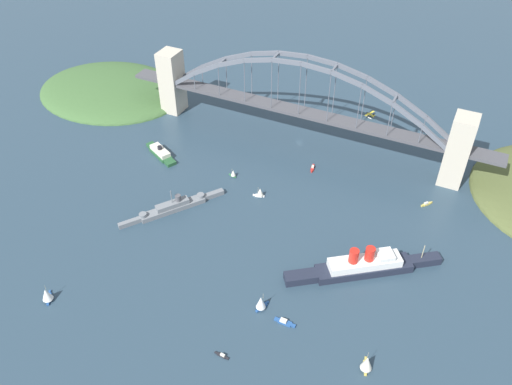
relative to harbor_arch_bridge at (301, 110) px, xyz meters
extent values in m
plane|color=#283D4C|center=(0.00, 0.00, -28.85)|extent=(1400.00, 1400.00, 0.00)
cube|color=#BCB29E|center=(-115.65, 0.00, -2.22)|extent=(15.75, 18.09, 53.26)
cube|color=#BCB29E|center=(115.65, 0.00, -2.22)|extent=(15.75, 18.09, 53.26)
cube|color=#47474C|center=(0.00, 0.00, -1.22)|extent=(215.54, 13.98, 2.40)
cube|color=#47474C|center=(-135.52, 0.00, -1.22)|extent=(24.00, 13.98, 2.40)
cube|color=#47474C|center=(135.52, 0.00, -1.22)|extent=(24.00, 13.98, 2.40)
cube|color=slate|center=(-100.54, -6.29, 6.38)|extent=(24.14, 1.80, 17.84)
cube|color=slate|center=(-78.20, -6.29, 19.89)|extent=(23.84, 1.80, 14.65)
cube|color=slate|center=(-55.85, -6.29, 30.02)|extent=(23.47, 1.80, 11.44)
cube|color=slate|center=(-33.51, -6.29, 36.77)|extent=(23.05, 1.80, 8.19)
cube|color=slate|center=(-11.17, -6.29, 40.15)|extent=(22.58, 1.80, 4.88)
cube|color=slate|center=(11.17, -6.29, 40.15)|extent=(22.58, 1.80, 4.88)
cube|color=slate|center=(33.51, -6.29, 36.77)|extent=(23.05, 1.80, 8.19)
cube|color=slate|center=(55.85, -6.29, 30.02)|extent=(23.47, 1.80, 11.44)
cube|color=slate|center=(78.20, -6.29, 19.89)|extent=(23.84, 1.80, 14.65)
cube|color=slate|center=(100.54, -6.29, 6.38)|extent=(24.14, 1.80, 17.84)
cube|color=slate|center=(-100.54, 6.29, 6.38)|extent=(24.14, 1.80, 17.84)
cube|color=slate|center=(-78.20, 6.29, 19.89)|extent=(23.84, 1.80, 14.65)
cube|color=slate|center=(-55.85, 6.29, 30.02)|extent=(23.47, 1.80, 11.44)
cube|color=slate|center=(-33.51, 6.29, 36.77)|extent=(23.05, 1.80, 8.19)
cube|color=slate|center=(-11.17, 6.29, 40.15)|extent=(22.58, 1.80, 4.88)
cube|color=slate|center=(11.17, 6.29, 40.15)|extent=(22.58, 1.80, 4.88)
cube|color=slate|center=(33.51, 6.29, 36.77)|extent=(23.05, 1.80, 8.19)
cube|color=slate|center=(55.85, 6.29, 30.02)|extent=(23.47, 1.80, 11.44)
cube|color=slate|center=(78.20, 6.29, 19.89)|extent=(23.84, 1.80, 14.65)
cube|color=slate|center=(100.54, 6.29, 6.38)|extent=(24.14, 1.80, 17.84)
cube|color=slate|center=(-111.71, 0.00, -1.22)|extent=(1.40, 12.59, 1.40)
cube|color=slate|center=(-67.03, 0.00, 25.80)|extent=(1.40, 12.59, 1.40)
cube|color=slate|center=(-22.34, 0.00, 39.30)|extent=(1.40, 12.59, 1.40)
cube|color=slate|center=(22.34, 0.00, 39.30)|extent=(1.40, 12.59, 1.40)
cube|color=slate|center=(67.03, 0.00, 25.80)|extent=(1.40, 12.59, 1.40)
cube|color=slate|center=(111.71, 0.00, -1.22)|extent=(1.40, 12.59, 1.40)
cylinder|color=slate|center=(-89.37, -6.29, 6.98)|extent=(0.56, 0.56, 14.00)
cylinder|color=slate|center=(-89.37, 6.29, 6.98)|extent=(0.56, 0.56, 14.00)
cylinder|color=slate|center=(-67.03, -6.29, 12.89)|extent=(0.56, 0.56, 25.81)
cylinder|color=slate|center=(-67.03, 6.29, 12.89)|extent=(0.56, 0.56, 25.81)
cylinder|color=slate|center=(-44.68, -6.29, 17.11)|extent=(0.56, 0.56, 34.26)
cylinder|color=slate|center=(-44.68, 6.29, 17.11)|extent=(0.56, 0.56, 34.26)
cylinder|color=slate|center=(-22.34, -6.29, 19.64)|extent=(0.56, 0.56, 39.32)
cylinder|color=slate|center=(-22.34, 6.29, 19.64)|extent=(0.56, 0.56, 39.32)
cylinder|color=slate|center=(0.00, -6.29, 20.49)|extent=(0.56, 0.56, 41.01)
cylinder|color=slate|center=(0.00, 6.29, 20.49)|extent=(0.56, 0.56, 41.01)
cylinder|color=slate|center=(22.34, -6.29, 19.64)|extent=(0.56, 0.56, 39.32)
cylinder|color=slate|center=(22.34, 6.29, 19.64)|extent=(0.56, 0.56, 39.32)
cylinder|color=slate|center=(44.68, -6.29, 17.11)|extent=(0.56, 0.56, 34.26)
cylinder|color=slate|center=(44.68, 6.29, 17.11)|extent=(0.56, 0.56, 34.26)
cylinder|color=slate|center=(67.03, -6.29, 12.89)|extent=(0.56, 0.56, 25.81)
cylinder|color=slate|center=(67.03, 6.29, 12.89)|extent=(0.56, 0.56, 25.81)
cylinder|color=slate|center=(89.37, -6.29, 6.98)|extent=(0.56, 0.56, 14.00)
cylinder|color=slate|center=(89.37, 6.29, 6.98)|extent=(0.56, 0.56, 14.00)
ellipsoid|color=#3D6033|center=(184.99, -2.05, -28.85)|extent=(136.66, 111.30, 20.59)
ellipsoid|color=#756B5B|center=(154.24, -32.66, -28.85)|extent=(47.83, 33.39, 11.33)
cube|color=#1E2333|center=(-84.58, 110.13, -26.27)|extent=(53.76, 43.47, 5.16)
cube|color=#1E2333|center=(-115.57, 87.93, -26.27)|extent=(19.50, 16.69, 5.16)
cube|color=#1E2333|center=(-53.60, 132.33, -26.27)|extent=(20.30, 17.81, 5.16)
cube|color=white|center=(-84.58, 110.13, -21.15)|extent=(41.04, 33.61, 5.07)
cube|color=white|center=(-94.17, 103.26, -17.02)|extent=(13.13, 13.12, 3.20)
cylinder|color=red|center=(-86.33, 108.88, -14.21)|extent=(5.62, 5.62, 8.82)
cylinder|color=red|center=(-78.48, 114.50, -14.21)|extent=(5.62, 5.62, 8.82)
cylinder|color=tan|center=(-113.63, 89.31, -18.69)|extent=(0.50, 0.50, 10.00)
cube|color=slate|center=(46.68, 111.94, -27.18)|extent=(32.11, 40.56, 3.34)
cube|color=slate|center=(64.25, 136.20, -27.18)|extent=(11.38, 14.01, 3.34)
cube|color=slate|center=(29.11, 87.68, -27.18)|extent=(11.89, 14.38, 3.34)
cube|color=slate|center=(46.68, 111.94, -23.85)|extent=(17.78, 21.53, 3.33)
cylinder|color=slate|center=(58.76, 128.62, -24.41)|extent=(4.97, 4.97, 2.20)
cylinder|color=slate|center=(34.60, 95.27, -24.41)|extent=(4.97, 4.97, 2.20)
cylinder|color=slate|center=(46.68, 111.94, -17.18)|extent=(0.60, 0.60, 10.00)
cylinder|color=#4C4C51|center=(44.04, 108.30, -19.98)|extent=(3.91, 3.91, 4.40)
cube|color=#23512D|center=(89.32, 62.22, -27.59)|extent=(22.75, 17.18, 2.51)
cube|color=#23512D|center=(101.92, 55.85, -27.59)|extent=(9.00, 8.52, 2.51)
cube|color=#23512D|center=(76.73, 68.58, -27.59)|extent=(9.54, 9.59, 2.51)
cube|color=beige|center=(89.32, 62.22, -24.73)|extent=(20.59, 15.24, 3.21)
cylinder|color=black|center=(89.32, 62.22, -21.92)|extent=(3.42, 3.42, 2.40)
cylinder|color=#B7B7B2|center=(-39.63, -58.74, -28.40)|extent=(5.68, 3.16, 0.90)
cylinder|color=#B7B7B2|center=(-41.01, -61.87, -28.40)|extent=(5.68, 3.16, 0.90)
cylinder|color=black|center=(-39.63, -58.74, -27.31)|extent=(0.14, 0.14, 1.28)
cylinder|color=black|center=(-41.01, -61.87, -27.31)|extent=(0.14, 0.14, 1.28)
ellipsoid|color=gold|center=(-40.32, -60.31, -26.06)|extent=(7.64, 4.27, 1.23)
cylinder|color=black|center=(-37.11, -61.72, -26.06)|extent=(1.20, 1.39, 1.17)
cube|color=gold|center=(-39.43, -60.70, -25.53)|extent=(6.10, 11.00, 0.20)
cube|color=gold|center=(-43.46, -58.93, -25.93)|extent=(2.73, 4.36, 0.12)
cube|color=black|center=(-43.46, -58.93, -24.69)|extent=(1.06, 0.55, 1.50)
cube|color=#B2231E|center=(-21.95, 28.62, -28.23)|extent=(3.17, 5.95, 1.24)
cube|color=#B2231E|center=(-22.68, 32.31, -28.23)|extent=(1.51, 2.07, 1.24)
cube|color=#B2231E|center=(-21.23, 24.93, -28.23)|extent=(1.74, 2.12, 1.24)
cube|color=beige|center=(-21.82, 27.93, -27.10)|extent=(2.21, 3.10, 1.02)
cube|color=#234C8C|center=(-57.16, 163.93, -28.31)|extent=(7.32, 3.15, 1.07)
cube|color=#234C8C|center=(-62.04, 163.93, -28.31)|extent=(2.44, 1.73, 1.07)
cube|color=#234C8C|center=(-52.28, 163.92, -28.31)|extent=(2.44, 2.08, 1.07)
cube|color=beige|center=(-56.24, 163.92, -27.17)|extent=(3.66, 2.52, 1.22)
cube|color=silver|center=(0.69, 74.20, -28.32)|extent=(5.32, 3.43, 1.06)
cube|color=silver|center=(3.88, 74.94, -28.32)|extent=(1.83, 1.41, 1.06)
cube|color=silver|center=(-2.49, 73.45, -28.32)|extent=(1.88, 1.62, 1.06)
cylinder|color=tan|center=(1.09, 74.29, -24.26)|extent=(0.16, 0.16, 7.04)
cone|color=silver|center=(-0.30, 73.96, -24.62)|extent=(5.40, 5.40, 5.63)
cube|color=#234C8C|center=(69.35, 205.56, -28.36)|extent=(5.72, 6.60, 0.97)
cube|color=#234C8C|center=(71.87, 202.11, -28.36)|extent=(2.14, 2.36, 0.97)
cube|color=#234C8C|center=(66.84, 209.01, -28.36)|extent=(2.31, 2.49, 0.97)
cylinder|color=tan|center=(69.67, 205.13, -23.16)|extent=(0.16, 0.16, 9.44)
cone|color=white|center=(68.57, 206.64, -23.63)|extent=(8.20, 8.20, 7.55)
cube|color=black|center=(-35.96, 196.35, -28.42)|extent=(5.07, 1.87, 0.86)
cube|color=black|center=(-32.64, 196.13, -28.42)|extent=(1.71, 0.95, 0.86)
cube|color=black|center=(-39.27, 196.57, -28.42)|extent=(1.72, 1.12, 0.86)
cube|color=beige|center=(-36.58, 196.39, -27.42)|extent=(2.57, 1.39, 1.13)
cube|color=gold|center=(-103.74, 170.75, -28.47)|extent=(4.10, 6.84, 0.76)
cube|color=gold|center=(-102.59, 166.63, -28.47)|extent=(1.64, 2.36, 0.76)
cube|color=gold|center=(-104.89, 174.86, -28.47)|extent=(1.86, 2.42, 0.76)
cylinder|color=tan|center=(-103.59, 170.23, -22.77)|extent=(0.16, 0.16, 10.64)
cone|color=silver|center=(-104.10, 172.03, -23.30)|extent=(7.24, 7.24, 8.51)
cube|color=#2D6B3D|center=(27.53, 61.94, -28.34)|extent=(4.04, 2.21, 1.01)
cube|color=#2D6B3D|center=(30.01, 61.39, -28.34)|extent=(1.38, 0.90, 1.01)
cube|color=#2D6B3D|center=(25.04, 62.50, -28.34)|extent=(1.41, 1.02, 1.01)
cylinder|color=tan|center=(27.84, 61.87, -25.03)|extent=(0.16, 0.16, 5.61)
cone|color=silver|center=(26.75, 62.12, -25.31)|extent=(4.18, 4.18, 4.49)
cube|color=#234C8C|center=(-41.71, 159.53, -28.35)|extent=(4.37, 6.44, 1.00)
cube|color=#234C8C|center=(-43.00, 155.80, -28.35)|extent=(1.74, 2.25, 1.00)
cube|color=#234C8C|center=(-40.42, 163.27, -28.35)|extent=(1.96, 2.32, 1.00)
cylinder|color=tan|center=(-41.87, 159.07, -22.88)|extent=(0.16, 0.16, 9.95)
cone|color=white|center=(-41.31, 160.70, -23.37)|extent=(6.91, 6.91, 7.96)
cube|color=gold|center=(-106.47, 33.31, -28.21)|extent=(4.79, 5.38, 1.28)
cube|color=gold|center=(-108.75, 30.45, -28.21)|extent=(1.89, 2.03, 1.28)
cube|color=gold|center=(-104.18, 36.17, -28.21)|extent=(2.04, 2.15, 1.28)
cube|color=beige|center=(-106.04, 33.85, -26.98)|extent=(2.81, 3.02, 1.19)
camera|label=1|loc=(-116.38, 324.79, 204.65)|focal=36.62mm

